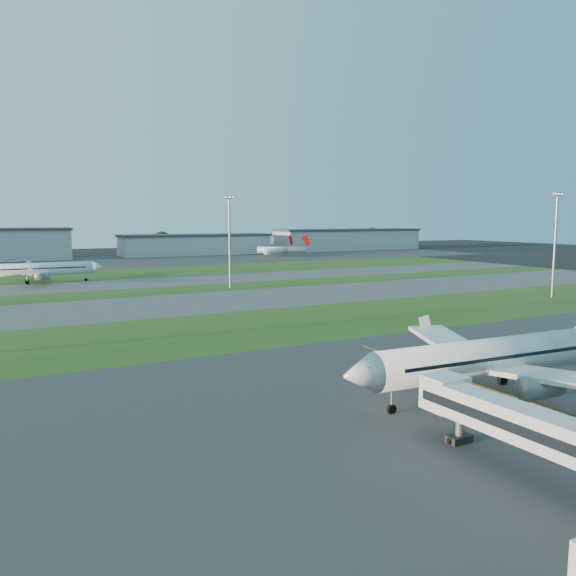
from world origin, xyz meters
TOP-DOWN VIEW (x-y plane):
  - ground at (0.00, 0.00)m, footprint 700.00×700.00m
  - apron_near at (0.00, 0.00)m, footprint 300.00×70.00m
  - grass_strip_a at (0.00, 52.00)m, footprint 300.00×34.00m
  - taxiway_a at (0.00, 85.00)m, footprint 300.00×32.00m
  - grass_strip_b at (0.00, 110.00)m, footprint 300.00×18.00m
  - taxiway_b at (0.00, 132.00)m, footprint 300.00×26.00m
  - grass_strip_c at (0.00, 165.00)m, footprint 300.00×40.00m
  - apron_far at (0.00, 225.00)m, footprint 400.00×80.00m
  - yellow_line at (5.00, 0.00)m, footprint 0.25×60.00m
  - jet_bridge at (-9.81, -15.24)m, footprint 4.20×26.90m
  - airliner_parked at (4.20, 3.28)m, footprint 39.87×33.76m
  - airliner_taxiing at (-31.96, 145.97)m, footprint 37.92×32.14m
  - mini_jet_near at (87.82, 219.90)m, footprint 24.97×16.97m
  - mini_jet_far at (92.51, 225.25)m, footprint 26.54×14.12m
  - light_mast_centre at (15.00, 108.00)m, footprint 3.20×0.70m
  - light_mast_east at (78.00, 52.00)m, footprint 3.20×0.70m
  - hangar_east at (55.00, 255.00)m, footprint 81.60×23.00m
  - hangar_far_east at (155.00, 255.00)m, footprint 96.90×23.00m
  - tree_mid_west at (-20.00, 266.00)m, footprint 9.90×9.90m
  - tree_mid_east at (40.00, 269.00)m, footprint 11.55×11.55m
  - tree_east at (115.00, 267.00)m, footprint 10.45×10.45m
  - tree_far_east at (185.00, 271.00)m, footprint 12.65×12.65m

SIDE VIEW (x-z plane):
  - ground at x=0.00m, z-range 0.00..0.00m
  - yellow_line at x=5.00m, z-range -0.01..0.01m
  - apron_near at x=0.00m, z-range 0.00..0.01m
  - grass_strip_a at x=0.00m, z-range 0.00..0.01m
  - taxiway_a at x=0.00m, z-range 0.00..0.01m
  - grass_strip_b at x=0.00m, z-range 0.00..0.01m
  - taxiway_b at x=0.00m, z-range 0.00..0.01m
  - grass_strip_c at x=0.00m, z-range 0.00..0.01m
  - apron_far at x=0.00m, z-range 0.00..0.01m
  - mini_jet_near at x=87.82m, z-range -1.46..8.02m
  - mini_jet_far at x=92.51m, z-range -1.46..8.02m
  - jet_bridge at x=-9.81m, z-range 0.91..7.11m
  - airliner_taxiing at x=-31.96m, z-range -1.76..10.07m
  - airliner_parked at x=4.20m, z-range -1.85..10.58m
  - hangar_east at x=55.00m, z-range 0.04..11.24m
  - tree_mid_west at x=-20.00m, z-range 0.44..11.24m
  - tree_east at x=115.00m, z-range 0.46..11.86m
  - hangar_far_east at x=155.00m, z-range 0.04..13.24m
  - tree_mid_east at x=40.00m, z-range 0.51..13.11m
  - tree_far_east at x=185.00m, z-range 0.56..14.36m
  - light_mast_centre at x=15.00m, z-range 1.91..27.71m
  - light_mast_east at x=78.00m, z-range 1.91..27.71m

